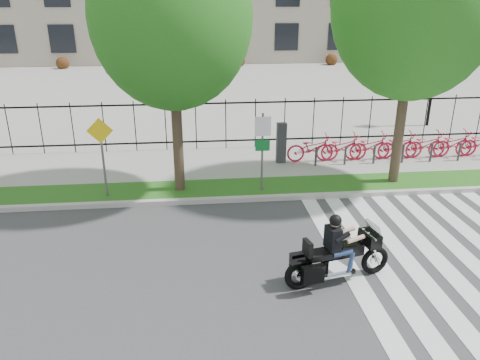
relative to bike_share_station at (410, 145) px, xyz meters
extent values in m
plane|color=#3C3B3E|center=(-6.89, -7.20, -0.66)|extent=(120.00, 120.00, 0.00)
cube|color=#ABA8A1|center=(-6.89, -3.10, -0.59)|extent=(60.00, 0.20, 0.15)
cube|color=#245615|center=(-6.89, -2.25, -0.59)|extent=(60.00, 1.50, 0.15)
cube|color=gray|center=(-6.89, 0.25, -0.59)|extent=(60.00, 3.50, 0.15)
cube|color=gray|center=(-6.89, 17.80, -0.61)|extent=(80.00, 34.00, 0.10)
cylinder|color=black|center=(3.11, 4.80, 1.34)|extent=(0.14, 0.14, 4.00)
cylinder|color=black|center=(3.11, 4.80, 3.24)|extent=(0.06, 0.70, 0.70)
sphere|color=white|center=(2.76, 4.80, 3.34)|extent=(0.36, 0.36, 0.36)
sphere|color=white|center=(3.46, 4.80, 3.34)|extent=(0.36, 0.36, 0.36)
cylinder|color=#35241C|center=(-8.69, -2.25, 1.42)|extent=(0.32, 0.32, 3.88)
ellipsoid|color=#1C6316|center=(-8.69, -2.25, 4.75)|extent=(4.65, 4.65, 5.34)
cylinder|color=#35241C|center=(-1.57, -2.25, 1.53)|extent=(0.32, 0.32, 4.10)
ellipsoid|color=#1C6316|center=(-1.57, -2.25, 5.06)|extent=(4.93, 4.93, 5.67)
cube|color=#2D2D33|center=(-4.99, 0.00, 0.24)|extent=(0.35, 0.25, 1.50)
imported|color=red|center=(-3.79, 0.00, 0.00)|extent=(1.95, 0.68, 1.02)
cylinder|color=#2D2D33|center=(-3.79, -0.50, -0.16)|extent=(0.08, 0.08, 0.70)
imported|color=red|center=(-2.69, 0.00, 0.00)|extent=(1.95, 0.68, 1.02)
cylinder|color=#2D2D33|center=(-2.69, -0.50, -0.16)|extent=(0.08, 0.08, 0.70)
imported|color=red|center=(-1.59, 0.00, 0.00)|extent=(1.95, 0.68, 1.02)
cylinder|color=#2D2D33|center=(-1.59, -0.50, -0.16)|extent=(0.08, 0.08, 0.70)
imported|color=red|center=(-0.49, 0.00, 0.00)|extent=(1.95, 0.68, 1.02)
cylinder|color=#2D2D33|center=(-0.49, -0.50, -0.16)|extent=(0.08, 0.08, 0.70)
imported|color=red|center=(0.61, 0.00, 0.00)|extent=(1.95, 0.68, 1.02)
cylinder|color=#2D2D33|center=(0.61, -0.50, -0.16)|extent=(0.08, 0.08, 0.70)
imported|color=red|center=(1.71, 0.00, 0.00)|extent=(1.95, 0.68, 1.02)
cylinder|color=#2D2D33|center=(1.71, -0.50, -0.16)|extent=(0.08, 0.08, 0.70)
imported|color=red|center=(2.81, 0.00, 0.00)|extent=(1.95, 0.68, 1.02)
cylinder|color=#59595B|center=(-6.09, -2.60, 0.74)|extent=(0.07, 0.07, 2.50)
cube|color=white|center=(-6.09, -2.64, 1.59)|extent=(0.50, 0.03, 0.60)
cube|color=#0C6626|center=(-6.09, -2.64, 0.99)|extent=(0.45, 0.03, 0.35)
cylinder|color=#59595B|center=(-10.94, -2.60, 0.69)|extent=(0.07, 0.07, 2.40)
cube|color=yellow|center=(-10.94, -2.64, 1.59)|extent=(0.78, 0.03, 0.78)
torus|color=black|center=(-4.20, -7.43, -0.33)|extent=(0.69, 0.27, 0.68)
torus|color=black|center=(-6.02, -7.84, -0.33)|extent=(0.73, 0.30, 0.72)
cube|color=black|center=(-4.39, -7.48, 0.27)|extent=(0.41, 0.59, 0.29)
cube|color=#26262B|center=(-4.32, -7.46, 0.49)|extent=(0.25, 0.51, 0.30)
cube|color=silver|center=(-5.16, -7.65, -0.22)|extent=(0.65, 0.45, 0.39)
cube|color=black|center=(-4.87, -7.58, 0.10)|extent=(0.60, 0.44, 0.26)
cube|color=black|center=(-5.49, -7.72, 0.08)|extent=(0.75, 0.50, 0.14)
cube|color=black|center=(-5.88, -7.81, 0.30)|extent=(0.17, 0.35, 0.33)
cube|color=black|center=(-5.81, -8.10, -0.17)|extent=(0.51, 0.26, 0.39)
cube|color=black|center=(-5.94, -7.52, -0.17)|extent=(0.51, 0.26, 0.39)
cube|color=black|center=(-5.30, -7.68, 0.44)|extent=(0.32, 0.43, 0.51)
sphere|color=tan|center=(-5.27, -7.67, 0.81)|extent=(0.23, 0.23, 0.23)
sphere|color=black|center=(-5.27, -7.67, 0.85)|extent=(0.27, 0.27, 0.27)
camera|label=1|loc=(-8.18, -16.30, 5.24)|focal=35.00mm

